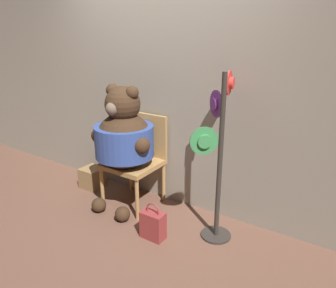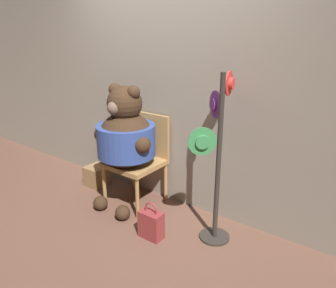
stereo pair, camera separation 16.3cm
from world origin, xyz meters
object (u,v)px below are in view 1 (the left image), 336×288
object	(u,v)px
chair	(137,156)
teddy_bear	(124,137)
handbag_on_ground	(153,225)
hat_display_rack	(217,151)

from	to	relation	value
chair	teddy_bear	distance (m)	0.31
handbag_on_ground	hat_display_rack	bearing A→B (deg)	40.09
teddy_bear	handbag_on_ground	bearing A→B (deg)	-28.60
chair	handbag_on_ground	xyz separation A→B (m)	(0.56, -0.50, -0.40)
teddy_bear	handbag_on_ground	xyz separation A→B (m)	(0.59, -0.32, -0.65)
hat_display_rack	handbag_on_ground	xyz separation A→B (m)	(-0.44, -0.37, -0.70)
chair	hat_display_rack	xyz separation A→B (m)	(0.99, -0.13, 0.30)
chair	handbag_on_ground	size ratio (longest dim) A/B	2.68
chair	teddy_bear	world-z (taller)	teddy_bear
teddy_bear	chair	bearing A→B (deg)	79.90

